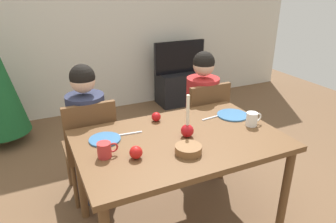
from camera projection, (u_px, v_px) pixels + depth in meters
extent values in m
plane|color=brown|center=(179.00, 223.00, 2.42)|extent=(7.68, 7.68, 0.00)
cube|color=beige|center=(91.00, 16.00, 4.08)|extent=(6.40, 0.10, 2.60)
cube|color=brown|center=(180.00, 141.00, 2.14)|extent=(1.40, 0.90, 0.04)
cylinder|color=brown|center=(285.00, 193.00, 2.21)|extent=(0.06, 0.06, 0.71)
cylinder|color=brown|center=(81.00, 179.00, 2.36)|extent=(0.06, 0.06, 0.71)
cylinder|color=brown|center=(222.00, 144.00, 2.86)|extent=(0.06, 0.06, 0.71)
cube|color=brown|center=(89.00, 149.00, 2.63)|extent=(0.40, 0.40, 0.04)
cube|color=brown|center=(91.00, 131.00, 2.39)|extent=(0.40, 0.04, 0.45)
cylinder|color=brown|center=(106.00, 157.00, 2.93)|extent=(0.04, 0.04, 0.41)
cylinder|color=brown|center=(69.00, 166.00, 2.80)|extent=(0.04, 0.04, 0.41)
cylinder|color=brown|center=(116.00, 177.00, 2.64)|extent=(0.04, 0.04, 0.41)
cylinder|color=brown|center=(75.00, 187.00, 2.51)|extent=(0.04, 0.04, 0.41)
cube|color=brown|center=(198.00, 126.00, 3.05)|extent=(0.40, 0.40, 0.04)
cube|color=brown|center=(209.00, 109.00, 2.80)|extent=(0.40, 0.04, 0.45)
cylinder|color=brown|center=(203.00, 135.00, 3.34)|extent=(0.04, 0.04, 0.41)
cylinder|color=brown|center=(175.00, 142.00, 3.21)|extent=(0.04, 0.04, 0.41)
cylinder|color=brown|center=(221.00, 150.00, 3.06)|extent=(0.04, 0.04, 0.41)
cylinder|color=brown|center=(191.00, 158.00, 2.93)|extent=(0.04, 0.04, 0.41)
cube|color=#33384C|center=(93.00, 172.00, 2.67)|extent=(0.28, 0.28, 0.45)
cylinder|color=#282D47|center=(87.00, 123.00, 2.49)|extent=(0.30, 0.30, 0.48)
sphere|color=tan|center=(83.00, 81.00, 2.35)|extent=(0.19, 0.19, 0.19)
sphere|color=black|center=(82.00, 77.00, 2.34)|extent=(0.19, 0.19, 0.19)
cube|color=#33384C|center=(200.00, 146.00, 3.08)|extent=(0.28, 0.28, 0.45)
cylinder|color=#AD2323|center=(202.00, 103.00, 2.90)|extent=(0.30, 0.30, 0.48)
sphere|color=tan|center=(204.00, 65.00, 2.76)|extent=(0.19, 0.19, 0.19)
sphere|color=black|center=(204.00, 62.00, 2.75)|extent=(0.19, 0.19, 0.19)
cube|color=black|center=(179.00, 88.00, 4.70)|extent=(0.64, 0.40, 0.48)
cube|color=black|center=(179.00, 57.00, 4.52)|extent=(0.79, 0.04, 0.46)
cube|color=black|center=(180.00, 57.00, 4.51)|extent=(0.76, 0.05, 0.46)
cylinder|color=brown|center=(5.00, 137.00, 3.60)|extent=(0.08, 0.08, 0.14)
sphere|color=red|center=(187.00, 131.00, 2.13)|extent=(0.09, 0.09, 0.09)
cylinder|color=#EFE5C6|center=(188.00, 110.00, 2.07)|extent=(0.02, 0.02, 0.22)
cylinder|color=teal|center=(105.00, 139.00, 2.10)|extent=(0.21, 0.21, 0.01)
cylinder|color=teal|center=(232.00, 115.00, 2.47)|extent=(0.24, 0.24, 0.01)
cylinder|color=#B72D2D|center=(104.00, 150.00, 1.88)|extent=(0.09, 0.09, 0.10)
torus|color=#B72D2D|center=(113.00, 147.00, 1.90)|extent=(0.07, 0.01, 0.07)
cylinder|color=white|center=(252.00, 119.00, 2.29)|extent=(0.08, 0.08, 0.10)
torus|color=white|center=(258.00, 117.00, 2.31)|extent=(0.07, 0.01, 0.07)
cube|color=silver|center=(129.00, 134.00, 2.18)|extent=(0.18, 0.03, 0.01)
cube|color=silver|center=(212.00, 118.00, 2.43)|extent=(0.18, 0.04, 0.01)
cylinder|color=brown|center=(188.00, 149.00, 1.94)|extent=(0.17, 0.17, 0.05)
sphere|color=red|center=(156.00, 117.00, 2.37)|extent=(0.07, 0.07, 0.07)
sphere|color=red|center=(136.00, 152.00, 1.87)|extent=(0.08, 0.08, 0.08)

